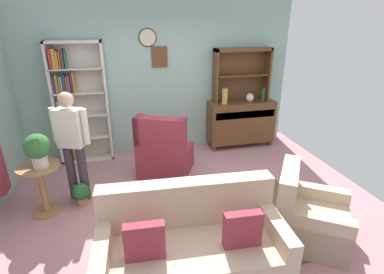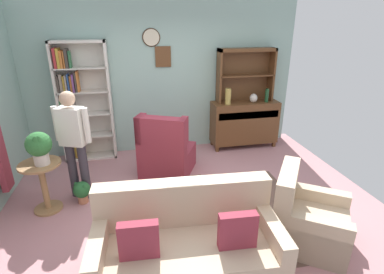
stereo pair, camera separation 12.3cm
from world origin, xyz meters
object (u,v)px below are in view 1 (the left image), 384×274
Objects in this scene: sideboard_hutch at (242,67)px; armchair_floral at (308,218)px; sideboard at (241,121)px; plant_stand at (42,184)px; potted_plant_small at (81,193)px; coffee_table at (176,192)px; couch_floral at (192,247)px; book_stack at (178,183)px; potted_plant_large at (37,148)px; vase_round at (250,98)px; person_reading at (72,140)px; wingback_chair at (164,153)px; bookshelf at (76,103)px; bottle_wine at (263,95)px; vase_tall at (225,96)px.

sideboard_hutch is 1.03× the size of armchair_floral.
sideboard reaches higher than plant_stand.
plant_stand reaches higher than potted_plant_small.
plant_stand is 0.87× the size of coffee_table.
book_stack is (0.07, 1.02, 0.14)m from couch_floral.
couch_floral is 2.65× the size of plant_stand.
potted_plant_large is 0.54× the size of coffee_table.
potted_plant_large is 1.78m from book_stack.
armchair_floral is at bearing -99.50° from vase_round.
coffee_table is (1.27, -0.73, -0.55)m from person_reading.
potted_plant_large reaches higher than wingback_chair.
potted_plant_large is at bearing -156.93° from wingback_chair.
bookshelf reaches higher than armchair_floral.
wingback_chair is 4.89× the size of book_stack.
sideboard_hutch is 1.04× the size of wingback_chair.
bookshelf is at bearing 122.68° from coffee_table.
sideboard is at bearing 26.27° from potted_plant_small.
sideboard is 1.23× the size of wingback_chair.
sideboard_hutch is (0.00, 0.11, 1.05)m from sideboard.
bottle_wine is 0.14× the size of couch_floral.
vase_tall is at bearing 31.11° from wingback_chair.
vase_round reaches higher than sideboard.
sideboard is at bearing 49.41° from coffee_table.
book_stack is (-2.07, -1.86, -0.60)m from bottle_wine.
bookshelf is 3.18m from vase_round.
couch_floral reaches higher than book_stack.
bottle_wine is 3.70m from potted_plant_small.
potted_plant_small is at bearing -155.72° from vase_round.
vase_round is at bearing 24.28° from potted_plant_small.
vase_tall reaches higher than book_stack.
potted_plant_small is 1.36m from coffee_table.
coffee_table is at bearing -15.00° from potted_plant_large.
vase_tall reaches higher than plant_stand.
wingback_chair is at bearing -150.05° from sideboard_hutch.
coffee_table is at bearing -124.59° from vase_tall.
bottle_wine is at bearing -0.66° from vase_tall.
bottle_wine is at bearing -4.95° from vase_round.
bottle_wine is at bearing 41.97° from book_stack.
armchair_floral is 0.69× the size of person_reading.
couch_floral is 1.94m from potted_plant_small.
bookshelf reaches higher than vase_round.
bookshelf is 1.62× the size of sideboard.
potted_plant_large is at bearing -99.90° from bookshelf.
person_reading reaches higher than coffee_table.
wingback_chair is (-1.68, -0.86, -0.13)m from sideboard.
bottle_wine reaches higher than sideboard.
bottle_wine is at bearing 53.46° from couch_floral.
vase_tall is 0.28× the size of armchair_floral.
plant_stand is at bearing -159.20° from bottle_wine.
sideboard is 1.62× the size of coffee_table.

